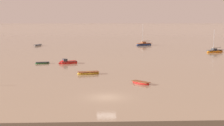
{
  "coord_description": "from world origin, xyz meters",
  "views": [
    {
      "loc": [
        -1.1,
        -43.83,
        10.66
      ],
      "look_at": [
        1.89,
        27.56,
        0.66
      ],
      "focal_mm": 55.15,
      "sensor_mm": 36.0,
      "label": 1
    }
  ],
  "objects": [
    {
      "name": "rowboat_moored_0",
      "position": [
        5.61,
        8.66,
        0.14
      ],
      "size": [
        3.11,
        3.25,
        0.53
      ],
      "rotation": [
        0.0,
        0.0,
        2.31
      ],
      "color": "red",
      "rests_on": "ground"
    },
    {
      "name": "rowboat_moored_6",
      "position": [
        -21.89,
        76.63,
        0.18
      ],
      "size": [
        2.79,
        4.41,
        0.66
      ],
      "rotation": [
        0.0,
        0.0,
        4.36
      ],
      "color": "gray",
      "rests_on": "ground"
    },
    {
      "name": "motorboat_moored_1",
      "position": [
        -8.2,
        31.81,
        0.24
      ],
      "size": [
        4.41,
        3.15,
        1.6
      ],
      "rotation": [
        0.0,
        0.0,
        3.6
      ],
      "color": "red",
      "rests_on": "ground"
    },
    {
      "name": "rowboat_moored_5",
      "position": [
        -13.34,
        32.0,
        0.14
      ],
      "size": [
        3.34,
        1.74,
        0.5
      ],
      "rotation": [
        0.0,
        0.0,
        0.21
      ],
      "color": "#23602D",
      "rests_on": "ground"
    },
    {
      "name": "sailboat_moored_0",
      "position": [
        32.62,
        53.26,
        0.3
      ],
      "size": [
        6.3,
        4.47,
        6.84
      ],
      "rotation": [
        0.0,
        0.0,
        3.61
      ],
      "color": "orange",
      "rests_on": "ground"
    },
    {
      "name": "rowboat_moored_2",
      "position": [
        -2.83,
        17.94,
        0.18
      ],
      "size": [
        4.32,
        2.29,
        0.65
      ],
      "rotation": [
        0.0,
        0.0,
        3.37
      ],
      "color": "gold",
      "rests_on": "ground"
    },
    {
      "name": "sailboat_moored_2",
      "position": [
        15.3,
        76.9,
        0.34
      ],
      "size": [
        6.95,
        5.77,
        7.81
      ],
      "rotation": [
        0.0,
        0.0,
        3.75
      ],
      "color": "navy",
      "rests_on": "ground"
    },
    {
      "name": "ground_plane",
      "position": [
        0.0,
        0.0,
        0.0
      ],
      "size": [
        800.0,
        800.0,
        0.0
      ],
      "primitive_type": "plane",
      "color": "tan"
    }
  ]
}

